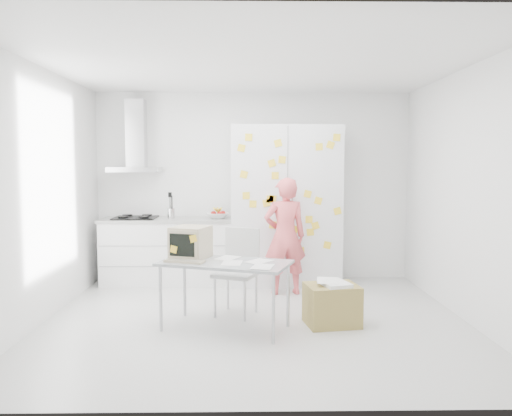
{
  "coord_description": "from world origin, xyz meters",
  "views": [
    {
      "loc": [
        -0.08,
        -5.25,
        1.67
      ],
      "look_at": [
        0.02,
        0.6,
        1.16
      ],
      "focal_mm": 35.0,
      "sensor_mm": 36.0,
      "label": 1
    }
  ],
  "objects_px": {
    "desk": "(203,251)",
    "chair": "(238,266)",
    "person": "(285,236)",
    "cardboard_box": "(332,304)"
  },
  "relations": [
    {
      "from": "desk",
      "to": "chair",
      "type": "height_order",
      "value": "desk"
    },
    {
      "from": "chair",
      "to": "desk",
      "type": "bearing_deg",
      "value": -109.51
    },
    {
      "from": "chair",
      "to": "cardboard_box",
      "type": "relative_size",
      "value": 1.62
    },
    {
      "from": "desk",
      "to": "chair",
      "type": "xyz_separation_m",
      "value": [
        0.36,
        0.42,
        -0.24
      ]
    },
    {
      "from": "person",
      "to": "cardboard_box",
      "type": "height_order",
      "value": "person"
    },
    {
      "from": "person",
      "to": "cardboard_box",
      "type": "xyz_separation_m",
      "value": [
        0.4,
        -1.27,
        -0.53
      ]
    },
    {
      "from": "person",
      "to": "desk",
      "type": "distance_m",
      "value": 1.58
    },
    {
      "from": "chair",
      "to": "cardboard_box",
      "type": "xyz_separation_m",
      "value": [
        0.98,
        -0.43,
        -0.32
      ]
    },
    {
      "from": "desk",
      "to": "chair",
      "type": "bearing_deg",
      "value": 68.43
    },
    {
      "from": "person",
      "to": "chair",
      "type": "bearing_deg",
      "value": 46.61
    }
  ]
}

